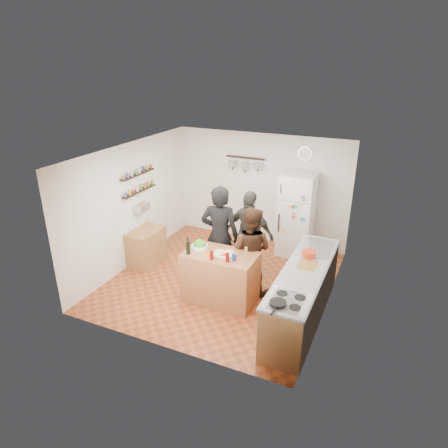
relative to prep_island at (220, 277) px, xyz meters
The scene contains 26 objects.
room_shell 1.29m from the prep_island, 104.19° to the left, with size 4.20×4.20×4.20m.
prep_island is the anchor object (origin of this frame).
pizza_board 0.47m from the prep_island, 14.04° to the right, with size 0.42×0.34×0.02m, color olive.
pizza 0.49m from the prep_island, 14.04° to the right, with size 0.34×0.34×0.02m, color beige.
salad_bowl 0.64m from the prep_island, behind, with size 0.29×0.29×0.06m, color silver.
wine_bottle 0.78m from the prep_island, 156.25° to the right, with size 0.07×0.07×0.21m, color black.
wine_glass_near 0.58m from the prep_island, 101.77° to the right, with size 0.06×0.06×0.15m, color #600908.
wine_glass_far 0.61m from the prep_island, 42.27° to the right, with size 0.06×0.06×0.15m, color #5F080B.
pepper_mill 0.70m from the prep_island, ahead, with size 0.05×0.05×0.16m, color #A97F46.
salt_canister 0.61m from the prep_island, 21.80° to the right, with size 0.07×0.07×0.12m, color navy.
person_left 0.79m from the prep_island, 115.75° to the left, with size 0.71×0.46×1.94m, color black.
person_center 0.72m from the prep_island, 55.02° to the left, with size 0.79×0.62×1.63m, color black.
person_back 1.19m from the prep_island, 84.68° to the left, with size 1.00×0.42×1.70m, color #2E2C29.
counter_run 1.45m from the prep_island, ahead, with size 0.63×2.63×0.90m, color #9E7042.
stove_top 1.77m from the prep_island, 31.79° to the right, with size 0.60×0.62×0.02m, color white.
skillet 1.78m from the prep_island, 38.01° to the right, with size 0.24×0.24×0.05m, color black.
sink 1.77m from the prep_island, 31.88° to the left, with size 0.50×0.80×0.03m, color silver.
cutting_board 1.53m from the prep_island, ahead, with size 0.30×0.40×0.02m, color olive.
red_bowl 1.58m from the prep_island, 20.24° to the left, with size 0.24×0.24×0.10m, color #B52C14.
fridge 2.49m from the prep_island, 73.43° to the left, with size 0.70×0.68×1.80m, color white.
wall_clock 3.25m from the prep_island, 75.38° to the left, with size 0.30×0.30×0.03m, color silver.
spice_shelf_lower 2.55m from the prep_island, 159.81° to the left, with size 0.12×1.00×0.03m, color black.
spice_shelf_upper 2.71m from the prep_island, 159.81° to the left, with size 0.12×1.00×0.03m, color black.
produce_basket 2.40m from the prep_island, 159.55° to the left, with size 0.18×0.35×0.14m, color silver.
side_table 2.09m from the prep_island, 162.41° to the left, with size 0.50×0.80×0.73m, color #AD7D48.
pot_rack 3.06m from the prep_island, 102.99° to the left, with size 0.90×0.04×0.04m, color black.
Camera 1 is at (2.82, -6.09, 4.02)m, focal length 32.00 mm.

